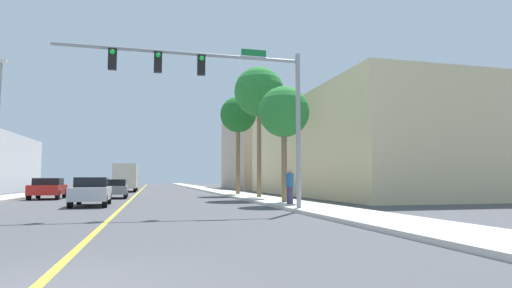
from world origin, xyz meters
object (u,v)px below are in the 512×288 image
Objects in this scene: traffic_signal_mast at (223,87)px; palm_far at (238,116)px; palm_mid at (259,93)px; car_silver at (92,191)px; car_gray at (114,188)px; car_red at (48,188)px; pedestrian at (290,186)px; palm_near at (284,113)px; car_black at (101,185)px; delivery_truck at (126,177)px.

palm_far is at bearing 76.41° from traffic_signal_mast.
palm_mid is 2.13× the size of car_silver.
palm_far is at bearing 14.76° from car_gray.
palm_far is (-0.16, 6.62, -0.67)m from palm_mid.
pedestrian is (13.72, -11.75, 0.26)m from car_red.
palm_near reaches higher than car_gray.
car_gray is (-9.85, -2.95, -6.18)m from palm_far.
palm_far reaches higher than car_red.
palm_mid is at bearing -88.62° from palm_far.
car_silver is 9.46m from car_red.
car_silver is 8.91m from car_gray.
palm_near is 4.40m from pedestrian.
traffic_signal_mast is 1.20× the size of palm_far.
car_black is 17.44m from car_red.
pedestrian is at bearing -53.96° from car_gray.
car_gray is at bearing 85.96° from car_silver.
traffic_signal_mast is at bearing -80.29° from delivery_truck.
car_black is 26.07m from car_silver.
palm_mid is at bearing -63.71° from delivery_truck.
traffic_signal_mast is 18.15m from car_red.
palm_far is (4.32, 17.86, 1.65)m from traffic_signal_mast.
palm_far reaches higher than car_silver.
palm_near is 10.99m from car_silver.
palm_near is at bearing -92.58° from palm_mid.
car_gray is 1.06× the size of car_red.
palm_mid is 1.10× the size of delivery_truck.
pedestrian is (-0.30, -1.79, -4.01)m from palm_near.
palm_mid reaches higher than pedestrian.
pedestrian is at bearing -94.05° from palm_mid.
pedestrian is (3.88, 2.82, -4.23)m from traffic_signal_mast.
car_silver is (-5.85, 6.01, -4.51)m from traffic_signal_mast.
delivery_truck is (-0.13, 16.35, 0.89)m from car_gray.
palm_far is 17.53m from delivery_truck.
car_black is (-12.86, 20.72, -6.88)m from palm_mid.
car_black is 2.24× the size of pedestrian.
palm_far is at bearing 47.34° from car_silver.
traffic_signal_mast reaches higher than car_black.
car_black is at bearing -159.66° from pedestrian.
car_gray is at bearing -177.65° from car_red.
car_black is at bearing 121.82° from palm_mid.
delivery_truck reaches higher than car_silver.
traffic_signal_mast is at bearing 121.92° from car_red.
traffic_signal_mast is at bearing -56.45° from pedestrian.
car_red is (-1.46, -17.38, 0.07)m from car_black.
pedestrian is at bearing 36.04° from traffic_signal_mast.
palm_mid is at bearing 164.75° from car_red.
pedestrian is (-0.44, -15.03, -5.87)m from palm_far.
palm_near is at bearing 47.82° from traffic_signal_mast.
car_black is 31.60m from pedestrian.
delivery_truck is (-10.14, 20.03, -5.95)m from palm_mid.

